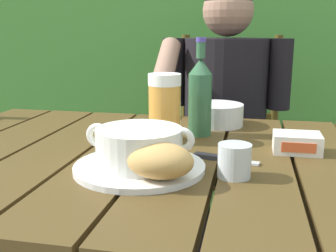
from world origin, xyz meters
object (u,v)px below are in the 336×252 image
Objects in this scene: butter_tub at (297,143)px; chair_near_diner at (225,158)px; soup_bowl at (139,145)px; bread_roll at (160,160)px; serving_plate at (140,167)px; water_glass_small at (234,161)px; diner_bowl at (217,115)px; beer_bottle at (200,95)px; person_eating at (223,116)px; table_knife at (219,158)px; beer_glass at (165,108)px.

chair_near_diner is at bearing 104.65° from butter_tub.
bread_roll is (0.06, -0.07, -0.01)m from soup_bowl.
water_glass_small is (0.19, -0.00, 0.03)m from serving_plate.
chair_near_diner is 1.03m from serving_plate.
chair_near_diner is 0.63m from diner_bowl.
soup_bowl reaches higher than butter_tub.
beer_bottle reaches higher than bread_roll.
person_eating is 5.44× the size of soup_bowl.
butter_tub reaches higher than serving_plate.
diner_bowl is at bearing 74.73° from soup_bowl.
butter_tub is (0.32, 0.19, 0.02)m from serving_plate.
person_eating reaches higher than soup_bowl.
chair_near_diner is 0.93m from table_knife.
beer_bottle reaches higher than water_glass_small.
beer_glass is 0.22m from table_knife.
chair_near_diner reaches higher than butter_tub.
water_glass_small is (0.07, -0.78, 0.08)m from person_eating.
table_knife is at bearing -150.91° from butter_tub.
table_knife is at bearing 32.20° from soup_bowl.
bread_roll is 1.29× the size of butter_tub.
table_knife is 0.34m from diner_bowl.
chair_near_diner is 5.93× the size of beer_glass.
beer_glass is at bearing 89.17° from serving_plate.
chair_near_diner is at bearing 92.30° from table_knife.
bread_roll is (-0.06, -1.05, 0.32)m from chair_near_diner.
table_knife is (0.04, -0.68, 0.05)m from person_eating.
person_eating is 0.79m from serving_plate.
beer_glass is 1.09× the size of diner_bowl.
butter_tub is (0.32, -0.04, -0.06)m from beer_glass.
serving_plate is at bearing 130.60° from bread_roll.
chair_near_diner reaches higher than table_knife.
chair_near_diner is 1.10m from bread_roll.
person_eating is at bearing 78.56° from beer_glass.
soup_bowl is 2.10× the size of butter_tub.
butter_tub is (0.24, -0.11, -0.09)m from beer_bottle.
table_knife is at bearing 32.20° from serving_plate.
table_knife is (0.10, 0.16, -0.04)m from bread_roll.
person_eating is (-0.00, -0.20, 0.23)m from chair_near_diner.
chair_near_diner reaches higher than serving_plate.
butter_tub is (0.21, -0.59, 0.07)m from person_eating.
serving_plate is at bearing -147.80° from table_knife.
bread_roll is at bearing -93.31° from chair_near_diner.
serving_plate is 0.05m from soup_bowl.
beer_bottle is at bearing 74.87° from soup_bowl.
serving_plate is 0.19m from water_glass_small.
diner_bowl reaches higher than table_knife.
diner_bowl is at bearing 96.07° from table_knife.
soup_bowl is 3.43× the size of water_glass_small.
water_glass_small is 0.45× the size of table_knife.
bread_roll is at bearing -49.40° from soup_bowl.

